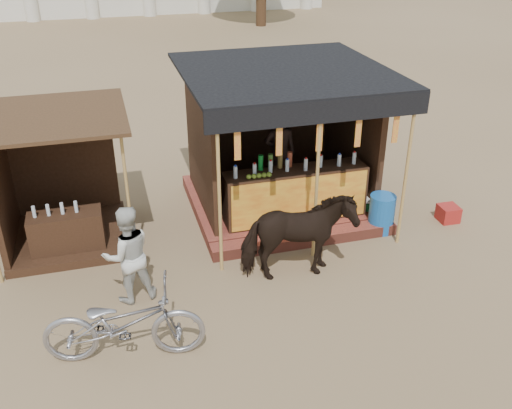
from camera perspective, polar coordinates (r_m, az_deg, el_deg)
name	(u,v)px	position (r m, az deg, el deg)	size (l,w,h in m)	color
ground	(286,322)	(8.40, 3.02, -11.62)	(120.00, 120.00, 0.00)	#846B4C
main_stall	(282,160)	(10.88, 2.58, 4.47)	(3.60, 3.61, 2.78)	brown
secondary_stall	(54,198)	(10.42, -19.59, 0.62)	(2.40, 2.40, 2.38)	#361F13
cow	(298,238)	(8.90, 4.18, -3.34)	(0.79, 1.74, 1.47)	black
motorbike	(124,323)	(7.69, -13.09, -11.48)	(0.73, 2.09, 1.10)	gray
bystander	(128,255)	(8.60, -12.70, -4.93)	(0.75, 0.59, 1.55)	beige
blue_barrel	(382,214)	(10.60, 12.45, -0.89)	(0.47, 0.47, 0.72)	#1555A3
red_crate	(448,213)	(11.38, 18.66, -0.85)	(0.35, 0.36, 0.30)	maroon
cooler	(354,207)	(11.01, 9.80, -0.20)	(0.70, 0.54, 0.46)	#176A32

